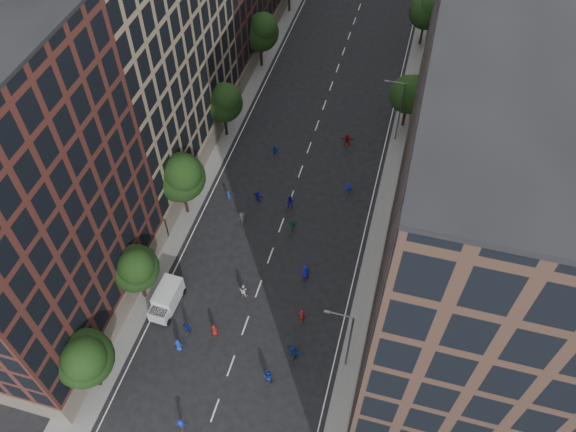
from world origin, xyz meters
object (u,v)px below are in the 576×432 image
object	(u,v)px
streetlamp_near	(347,339)
cargo_van	(167,299)
skater_0	(178,345)
skater_1	(268,375)
skater_2	(268,377)
streetlamp_far	(399,109)

from	to	relation	value
streetlamp_near	cargo_van	bearing A→B (deg)	175.07
streetlamp_near	skater_0	bearing A→B (deg)	-170.31
streetlamp_near	skater_0	size ratio (longest dim) A/B	5.29
cargo_van	skater_1	world-z (taller)	cargo_van
skater_1	skater_2	distance (m)	0.29
cargo_van	skater_0	xyz separation A→B (m)	(3.01, -4.31, -0.44)
streetlamp_far	skater_0	size ratio (longest dim) A/B	5.29
skater_1	streetlamp_far	bearing A→B (deg)	-93.46
cargo_van	skater_1	bearing A→B (deg)	-19.56
streetlamp_far	skater_0	distance (m)	39.26
streetlamp_far	cargo_van	bearing A→B (deg)	-120.89
streetlamp_near	skater_1	bearing A→B (deg)	-153.62
skater_0	skater_1	bearing A→B (deg)	168.02
skater_0	skater_2	xyz separation A→B (m)	(9.32, -0.80, 0.05)
streetlamp_far	skater_2	xyz separation A→B (m)	(-6.44, -36.50, -4.26)
cargo_van	skater_2	distance (m)	13.36
skater_0	streetlamp_far	bearing A→B (deg)	-122.30
streetlamp_near	skater_1	distance (m)	8.54
skater_2	cargo_van	bearing A→B (deg)	-20.52
streetlamp_far	cargo_van	size ratio (longest dim) A/B	1.92
skater_2	skater_1	bearing A→B (deg)	-60.70
streetlamp_near	streetlamp_far	world-z (taller)	same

